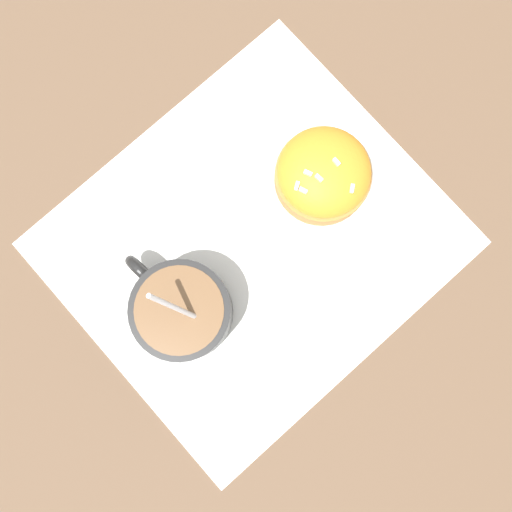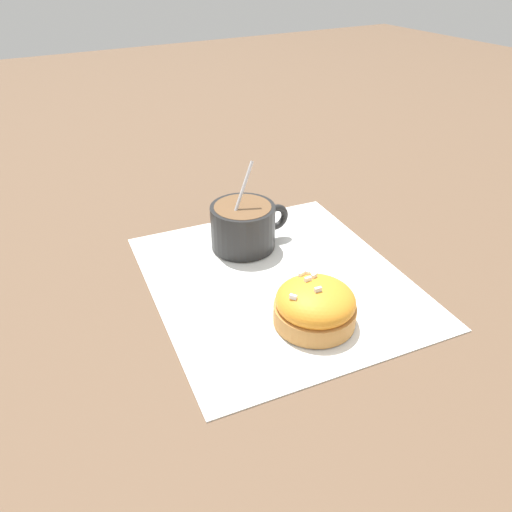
{
  "view_description": "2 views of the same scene",
  "coord_description": "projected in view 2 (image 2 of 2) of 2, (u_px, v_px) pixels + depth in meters",
  "views": [
    {
      "loc": [
        -0.06,
        -0.06,
        0.52
      ],
      "look_at": [
        -0.01,
        -0.01,
        0.03
      ],
      "focal_mm": 42.0,
      "sensor_mm": 36.0,
      "label": 1
    },
    {
      "loc": [
        0.4,
        -0.25,
        0.33
      ],
      "look_at": [
        -0.02,
        -0.02,
        0.03
      ],
      "focal_mm": 35.0,
      "sensor_mm": 36.0,
      "label": 2
    }
  ],
  "objects": [
    {
      "name": "frosted_pastry",
      "position": [
        315.0,
        305.0,
        0.5
      ],
      "size": [
        0.08,
        0.08,
        0.05
      ],
      "color": "#C18442",
      "rests_on": "paper_napkin"
    },
    {
      "name": "ground_plane",
      "position": [
        277.0,
        280.0,
        0.58
      ],
      "size": [
        3.0,
        3.0,
        0.0
      ],
      "primitive_type": "plane",
      "color": "brown"
    },
    {
      "name": "paper_napkin",
      "position": [
        277.0,
        279.0,
        0.57
      ],
      "size": [
        0.34,
        0.31,
        0.0
      ],
      "color": "white",
      "rests_on": "ground_plane"
    },
    {
      "name": "coffee_cup",
      "position": [
        246.0,
        224.0,
        0.62
      ],
      "size": [
        0.08,
        0.1,
        0.11
      ],
      "color": "black",
      "rests_on": "paper_napkin"
    }
  ]
}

